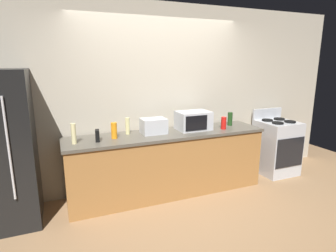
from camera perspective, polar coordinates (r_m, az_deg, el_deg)
ground_plane at (r=3.88m, az=2.34°, el=-15.83°), size 8.00×8.00×0.00m
back_wall at (r=4.18m, az=-2.15°, el=5.86°), size 6.40×0.10×2.70m
counter_run at (r=4.02m, az=0.00°, el=-7.63°), size 2.84×0.64×0.90m
refrigerator at (r=3.67m, az=-31.23°, el=-4.27°), size 0.72×0.73×1.80m
stove_range at (r=5.09m, az=21.38°, el=-3.99°), size 0.60×0.61×1.08m
microwave at (r=4.07m, az=5.25°, el=1.13°), size 0.48×0.35×0.27m
toaster_oven at (r=3.85m, az=-2.98°, el=0.01°), size 0.34×0.26×0.21m
cordless_phone at (r=3.57m, az=-14.33°, el=-1.92°), size 0.07×0.12×0.15m
bottle_hot_sauce at (r=4.17m, az=11.38°, el=0.61°), size 0.08×0.08×0.18m
bottle_dish_soap at (r=3.65m, az=-11.04°, el=-0.93°), size 0.08×0.08×0.21m
bottle_hand_soap at (r=3.53m, az=-18.85°, el=-1.51°), size 0.06×0.06×0.25m
bottle_vinegar at (r=3.84m, az=-8.32°, el=0.01°), size 0.06×0.06×0.23m
bottle_wine at (r=4.44m, az=12.65°, el=1.45°), size 0.08×0.08×0.21m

